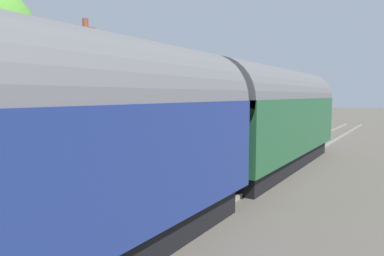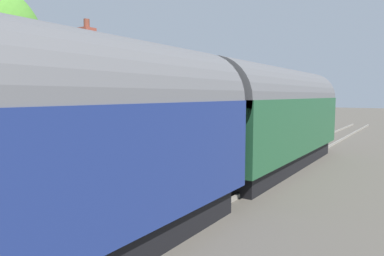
{
  "view_description": "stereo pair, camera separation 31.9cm",
  "coord_description": "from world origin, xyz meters",
  "px_view_note": "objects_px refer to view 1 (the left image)",
  "views": [
    {
      "loc": [
        -13.57,
        -5.89,
        3.14
      ],
      "look_at": [
        -2.01,
        1.5,
        1.82
      ],
      "focal_mm": 32.09,
      "sensor_mm": 36.0,
      "label": 1
    },
    {
      "loc": [
        -13.4,
        -6.15,
        3.14
      ],
      "look_at": [
        -2.01,
        1.5,
        1.82
      ],
      "focal_mm": 32.09,
      "sensor_mm": 36.0,
      "label": 2
    }
  ],
  "objects_px": {
    "planter_edge_near": "(249,127)",
    "planter_bench_left": "(234,124)",
    "planter_edge_far": "(265,126)",
    "tree_far_right": "(161,79)",
    "bench_near_building": "(211,130)",
    "station_sign_board": "(244,116)",
    "bench_platform_end": "(243,125)",
    "planter_corner_building": "(245,128)",
    "lamp_post_platform": "(276,93)",
    "train": "(218,125)",
    "station_building": "(64,111)"
  },
  "relations": [
    {
      "from": "planter_edge_near",
      "to": "station_building",
      "type": "bearing_deg",
      "value": 167.39
    },
    {
      "from": "bench_near_building",
      "to": "station_sign_board",
      "type": "bearing_deg",
      "value": -32.68
    },
    {
      "from": "station_building",
      "to": "lamp_post_platform",
      "type": "xyz_separation_m",
      "value": [
        14.19,
        -3.76,
        0.76
      ]
    },
    {
      "from": "bench_platform_end",
      "to": "lamp_post_platform",
      "type": "relative_size",
      "value": 0.4
    },
    {
      "from": "train",
      "to": "planter_edge_near",
      "type": "height_order",
      "value": "train"
    },
    {
      "from": "planter_bench_left",
      "to": "tree_far_right",
      "type": "height_order",
      "value": "tree_far_right"
    },
    {
      "from": "bench_platform_end",
      "to": "planter_edge_near",
      "type": "relative_size",
      "value": 1.68
    },
    {
      "from": "bench_near_building",
      "to": "station_sign_board",
      "type": "distance_m",
      "value": 2.2
    },
    {
      "from": "train",
      "to": "planter_edge_far",
      "type": "height_order",
      "value": "train"
    },
    {
      "from": "bench_platform_end",
      "to": "bench_near_building",
      "type": "xyz_separation_m",
      "value": [
        -3.77,
        0.14,
        0.0
      ]
    },
    {
      "from": "planter_edge_far",
      "to": "planter_bench_left",
      "type": "bearing_deg",
      "value": 97.15
    },
    {
      "from": "bench_platform_end",
      "to": "station_sign_board",
      "type": "bearing_deg",
      "value": -154.05
    },
    {
      "from": "train",
      "to": "planter_edge_far",
      "type": "bearing_deg",
      "value": 13.97
    },
    {
      "from": "planter_bench_left",
      "to": "train",
      "type": "bearing_deg",
      "value": -156.75
    },
    {
      "from": "bench_near_building",
      "to": "station_sign_board",
      "type": "xyz_separation_m",
      "value": [
        1.75,
        -1.12,
        0.71
      ]
    },
    {
      "from": "bench_near_building",
      "to": "planter_corner_building",
      "type": "height_order",
      "value": "bench_near_building"
    },
    {
      "from": "tree_far_right",
      "to": "bench_platform_end",
      "type": "bearing_deg",
      "value": -116.63
    },
    {
      "from": "lamp_post_platform",
      "to": "station_sign_board",
      "type": "distance_m",
      "value": 5.45
    },
    {
      "from": "planter_edge_far",
      "to": "bench_platform_end",
      "type": "bearing_deg",
      "value": 162.03
    },
    {
      "from": "planter_edge_far",
      "to": "station_sign_board",
      "type": "xyz_separation_m",
      "value": [
        -4.11,
        -0.31,
        0.89
      ]
    },
    {
      "from": "planter_edge_near",
      "to": "planter_bench_left",
      "type": "relative_size",
      "value": 1.21
    },
    {
      "from": "station_sign_board",
      "to": "bench_platform_end",
      "type": "bearing_deg",
      "value": 25.95
    },
    {
      "from": "train",
      "to": "lamp_post_platform",
      "type": "height_order",
      "value": "train"
    },
    {
      "from": "bench_near_building",
      "to": "planter_edge_far",
      "type": "relative_size",
      "value": 1.51
    },
    {
      "from": "lamp_post_platform",
      "to": "tree_far_right",
      "type": "relative_size",
      "value": 0.53
    },
    {
      "from": "planter_edge_near",
      "to": "planter_bench_left",
      "type": "height_order",
      "value": "planter_bench_left"
    },
    {
      "from": "station_building",
      "to": "bench_platform_end",
      "type": "bearing_deg",
      "value": -14.36
    },
    {
      "from": "lamp_post_platform",
      "to": "tree_far_right",
      "type": "xyz_separation_m",
      "value": [
        1.96,
        11.42,
        1.31
      ]
    },
    {
      "from": "planter_edge_far",
      "to": "tree_far_right",
      "type": "relative_size",
      "value": 0.14
    },
    {
      "from": "tree_far_right",
      "to": "planter_edge_far",
      "type": "bearing_deg",
      "value": -105.83
    },
    {
      "from": "planter_corner_building",
      "to": "planter_edge_near",
      "type": "xyz_separation_m",
      "value": [
        2.5,
        0.8,
        -0.14
      ]
    },
    {
      "from": "lamp_post_platform",
      "to": "station_sign_board",
      "type": "xyz_separation_m",
      "value": [
        -5.3,
        -0.02,
        -1.26
      ]
    },
    {
      "from": "station_building",
      "to": "tree_far_right",
      "type": "distance_m",
      "value": 18.0
    },
    {
      "from": "bench_platform_end",
      "to": "planter_corner_building",
      "type": "distance_m",
      "value": 1.48
    },
    {
      "from": "train",
      "to": "lamp_post_platform",
      "type": "bearing_deg",
      "value": 11.63
    },
    {
      "from": "train",
      "to": "tree_far_right",
      "type": "xyz_separation_m",
      "value": [
        15.52,
        14.21,
        2.37
      ]
    },
    {
      "from": "bench_near_building",
      "to": "planter_edge_near",
      "type": "distance_m",
      "value": 4.98
    },
    {
      "from": "station_building",
      "to": "planter_edge_far",
      "type": "relative_size",
      "value": 8.93
    },
    {
      "from": "lamp_post_platform",
      "to": "tree_far_right",
      "type": "bearing_deg",
      "value": 80.24
    },
    {
      "from": "station_sign_board",
      "to": "tree_far_right",
      "type": "relative_size",
      "value": 0.24
    },
    {
      "from": "bench_near_building",
      "to": "tree_far_right",
      "type": "bearing_deg",
      "value": 48.86
    },
    {
      "from": "bench_platform_end",
      "to": "bench_near_building",
      "type": "relative_size",
      "value": 1.0
    },
    {
      "from": "tree_far_right",
      "to": "bench_near_building",
      "type": "bearing_deg",
      "value": -131.14
    },
    {
      "from": "planter_edge_near",
      "to": "bench_platform_end",
      "type": "bearing_deg",
      "value": -175.99
    },
    {
      "from": "planter_bench_left",
      "to": "tree_far_right",
      "type": "bearing_deg",
      "value": 69.2
    },
    {
      "from": "station_building",
      "to": "bench_near_building",
      "type": "relative_size",
      "value": 5.93
    },
    {
      "from": "planter_edge_near",
      "to": "train",
      "type": "bearing_deg",
      "value": -161.52
    },
    {
      "from": "train",
      "to": "station_building",
      "type": "bearing_deg",
      "value": 95.54
    },
    {
      "from": "planter_corner_building",
      "to": "planter_bench_left",
      "type": "relative_size",
      "value": 1.16
    },
    {
      "from": "station_building",
      "to": "lamp_post_platform",
      "type": "height_order",
      "value": "station_building"
    }
  ]
}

